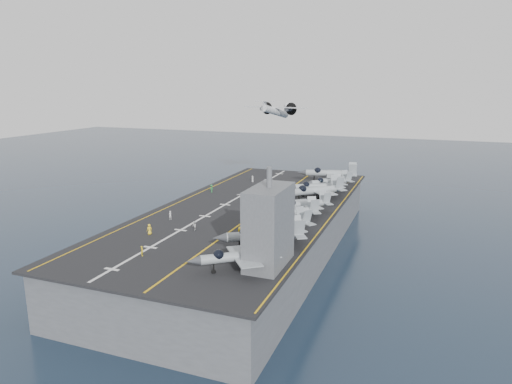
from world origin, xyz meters
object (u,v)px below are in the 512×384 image
(fighter_jet_0, at_px, (239,255))
(tow_cart_a, at_px, (244,231))
(island_superstructure, at_px, (269,217))
(transport_plane, at_px, (275,111))

(fighter_jet_0, relative_size, tow_cart_a, 7.13)
(fighter_jet_0, bearing_deg, island_superstructure, 47.82)
(tow_cart_a, xyz_separation_m, transport_plane, (-20.84, 79.71, 17.03))
(island_superstructure, height_order, transport_plane, transport_plane)
(fighter_jet_0, relative_size, transport_plane, 0.61)
(fighter_jet_0, distance_m, transport_plane, 100.25)
(tow_cart_a, distance_m, transport_plane, 84.13)
(island_superstructure, height_order, fighter_jet_0, island_superstructure)
(tow_cart_a, bearing_deg, island_superstructure, -53.26)
(fighter_jet_0, distance_m, tow_cart_a, 16.84)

